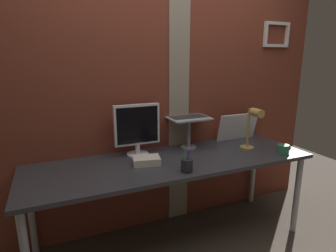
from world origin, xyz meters
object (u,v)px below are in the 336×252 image
object	(u,v)px
laptop	(185,110)
whiteboard_panel	(238,127)
monitor	(137,127)
coffee_mug	(283,150)
pen_cup	(187,165)
desk_lamp	(253,124)

from	to	relation	value
laptop	whiteboard_panel	size ratio (longest dim) A/B	0.84
monitor	coffee_mug	distance (m)	1.21
pen_cup	coffee_mug	size ratio (longest dim) A/B	1.25
laptop	desk_lamp	size ratio (longest dim) A/B	0.95
laptop	desk_lamp	xyz separation A→B (m)	(0.46, -0.35, -0.10)
whiteboard_panel	laptop	bearing A→B (deg)	175.35
whiteboard_panel	desk_lamp	distance (m)	0.34
monitor	whiteboard_panel	bearing A→B (deg)	1.84
desk_lamp	whiteboard_panel	bearing A→B (deg)	74.57
monitor	desk_lamp	distance (m)	0.97
monitor	pen_cup	size ratio (longest dim) A/B	2.54
monitor	desk_lamp	size ratio (longest dim) A/B	1.13
whiteboard_panel	coffee_mug	xyz separation A→B (m)	(0.08, -0.50, -0.09)
laptop	coffee_mug	world-z (taller)	laptop
monitor	desk_lamp	xyz separation A→B (m)	(0.93, -0.28, -0.00)
whiteboard_panel	coffee_mug	size ratio (longest dim) A/B	3.18
whiteboard_panel	desk_lamp	bearing A→B (deg)	-105.43
pen_cup	coffee_mug	bearing A→B (deg)	-0.00
monitor	pen_cup	bearing A→B (deg)	-65.58
laptop	pen_cup	distance (m)	0.66
whiteboard_panel	pen_cup	xyz separation A→B (m)	(-0.80, -0.50, -0.08)
coffee_mug	monitor	bearing A→B (deg)	156.98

